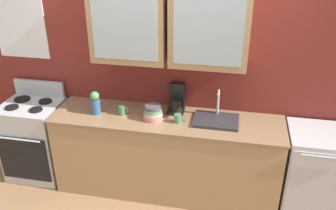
# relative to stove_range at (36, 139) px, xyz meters

# --- Properties ---
(ground_plane) EXTENTS (10.00, 10.00, 0.00)m
(ground_plane) POSITION_rel_stove_range_xyz_m (1.51, -0.00, -0.45)
(ground_plane) COLOR #936B47
(back_wall_unit) EXTENTS (4.63, 0.45, 2.87)m
(back_wall_unit) POSITION_rel_stove_range_xyz_m (1.50, 0.30, 1.08)
(back_wall_unit) COLOR maroon
(back_wall_unit) RESTS_ON ground_plane
(counter) EXTENTS (2.34, 0.60, 0.89)m
(counter) POSITION_rel_stove_range_xyz_m (1.51, -0.00, -0.01)
(counter) COLOR #A87F56
(counter) RESTS_ON ground_plane
(stove_range) EXTENTS (0.61, 0.58, 1.07)m
(stove_range) POSITION_rel_stove_range_xyz_m (0.00, 0.00, 0.00)
(stove_range) COLOR silver
(stove_range) RESTS_ON ground_plane
(sink_faucet) EXTENTS (0.44, 0.32, 0.30)m
(sink_faucet) POSITION_rel_stove_range_xyz_m (2.00, 0.03, 0.46)
(sink_faucet) COLOR #2D2D30
(sink_faucet) RESTS_ON counter
(bowl_stack) EXTENTS (0.20, 0.20, 0.15)m
(bowl_stack) POSITION_rel_stove_range_xyz_m (1.38, -0.03, 0.50)
(bowl_stack) COLOR #D87F84
(bowl_stack) RESTS_ON counter
(vase) EXTENTS (0.10, 0.10, 0.24)m
(vase) POSITION_rel_stove_range_xyz_m (0.78, -0.04, 0.56)
(vase) COLOR #33598C
(vase) RESTS_ON counter
(cup_near_sink) EXTENTS (0.11, 0.07, 0.09)m
(cup_near_sink) POSITION_rel_stove_range_xyz_m (1.64, -0.06, 0.48)
(cup_near_sink) COLOR #4C7F59
(cup_near_sink) RESTS_ON counter
(cup_near_bowls) EXTENTS (0.10, 0.07, 0.10)m
(cup_near_bowls) POSITION_rel_stove_range_xyz_m (1.05, -0.01, 0.48)
(cup_near_bowls) COLOR #4C7F59
(cup_near_bowls) RESTS_ON counter
(dishwasher) EXTENTS (0.64, 0.59, 0.89)m
(dishwasher) POSITION_rel_stove_range_xyz_m (3.02, -0.00, -0.01)
(dishwasher) COLOR silver
(dishwasher) RESTS_ON ground_plane
(coffee_maker) EXTENTS (0.17, 0.20, 0.29)m
(coffee_maker) POSITION_rel_stove_range_xyz_m (1.58, 0.19, 0.54)
(coffee_maker) COLOR black
(coffee_maker) RESTS_ON counter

